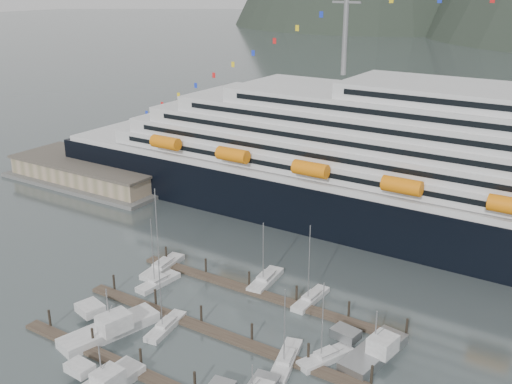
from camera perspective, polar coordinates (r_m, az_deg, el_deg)
ground at (r=85.23m, az=-2.53°, el=-15.16°), size 1600.00×1600.00×0.00m
warehouse at (r=156.97m, az=-15.38°, el=1.77°), size 46.00×20.00×5.80m
dock_near at (r=81.42m, az=-9.73°, el=-17.10°), size 48.18×2.28×3.20m
dock_mid at (r=89.54m, az=-4.03°, el=-13.07°), size 48.18×2.28×3.20m
dock_far at (r=98.71m, az=0.52°, el=-9.65°), size 48.18×2.28×3.20m
sailboat_a at (r=103.10m, az=-9.29°, el=-8.51°), size 3.11×8.48×12.65m
sailboat_b at (r=91.12m, az=-8.59°, el=-12.56°), size 3.50×8.76×11.90m
sailboat_d at (r=83.24m, az=2.84°, el=-15.80°), size 4.82×10.16×12.14m
sailboat_e at (r=108.07m, az=-8.87°, el=-7.07°), size 3.81×10.51×15.95m
sailboat_f at (r=102.36m, az=0.90°, el=-8.44°), size 3.73×9.58×11.86m
sailboat_g at (r=97.37m, az=5.22°, el=-10.12°), size 2.45×8.99×13.82m
sailboat_h at (r=84.25m, az=6.64°, el=-15.42°), size 5.48×8.64×12.46m
trawler_a at (r=91.31m, az=-13.82°, el=-12.43°), size 11.52×15.31×8.17m
trawler_e at (r=85.56m, az=11.09°, el=-14.61°), size 9.65×12.64×7.95m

